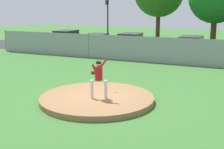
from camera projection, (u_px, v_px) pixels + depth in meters
The scene contains 12 objects.
ground_plane at pixel (141, 74), 18.46m from camera, with size 80.00×80.00×0.00m, color #386B2D.
asphalt_strip at pixel (172, 54), 26.02m from camera, with size 44.00×7.00×0.01m, color #2B2B2D.
pitchers_mound at pixel (97, 99), 13.09m from camera, with size 5.01×5.01×0.24m, color olive.
pitcher_youth at pixel (98, 76), 12.52m from camera, with size 0.77×0.35×1.72m.
baseball at pixel (115, 92), 13.58m from camera, with size 0.07×0.07×0.07m, color white.
chainlink_fence at pixel (159, 50), 21.80m from camera, with size 29.22×0.07×2.02m.
parked_car_champagne at pixel (191, 46), 25.01m from camera, with size 1.96×4.31×1.68m.
parked_car_burgundy at pixel (97, 42), 28.37m from camera, with size 2.08×4.48×1.57m.
parked_car_teal at pixel (130, 43), 27.21m from camera, with size 2.05×4.22×1.72m.
parked_car_charcoal at pixel (66, 39), 30.56m from camera, with size 1.92×4.55×1.71m.
traffic_cone_orange at pixel (70, 49), 27.18m from camera, with size 0.40×0.40×0.55m.
traffic_light_near at pixel (107, 12), 31.82m from camera, with size 0.28×0.46×5.19m.
Camera 1 is at (5.72, -11.16, 4.07)m, focal length 47.72 mm.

